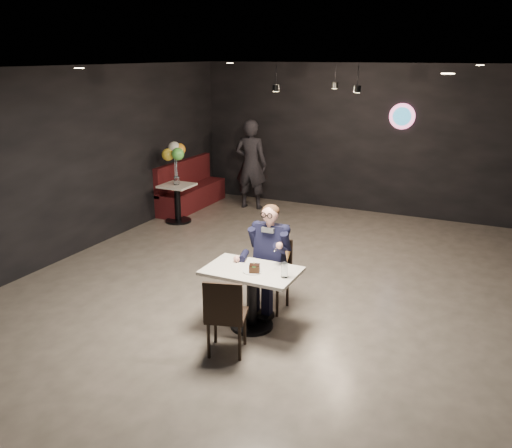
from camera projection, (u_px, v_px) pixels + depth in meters
The scene contains 17 objects.
floor at pixel (270, 289), 7.62m from camera, with size 9.00×9.00×0.00m, color gray.
wall_sign at pixel (402, 116), 10.54m from camera, with size 0.50×0.06×0.50m, color pink, non-canonical shape.
pendant_lights at pixel (324, 73), 8.47m from camera, with size 1.40×1.20×0.36m, color black.
main_table at pixel (252, 298), 6.47m from camera, with size 1.10×0.70×0.75m, color white.
chair_far at pixel (270, 276), 6.92m from camera, with size 0.42×0.46×0.92m, color black.
chair_near at pixel (227, 314), 5.91m from camera, with size 0.42×0.46×0.92m, color black.
seated_man at pixel (271, 257), 6.84m from camera, with size 0.60×0.80×1.44m, color black.
dessert_plate at pixel (252, 271), 6.28m from camera, with size 0.22×0.22×0.01m, color white.
cake_slice at pixel (255, 269), 6.24m from camera, with size 0.12×0.10×0.08m, color black.
mint_leaf at pixel (254, 267), 6.19m from camera, with size 0.07×0.04×0.01m, color #2B832C.
sundae_glass at pixel (284, 270), 6.11m from camera, with size 0.08×0.08×0.17m, color silver.
wafer_cone at pixel (288, 257), 6.07m from camera, with size 0.06×0.06×0.13m, color #B68B4A.
booth_bench at pixel (192, 185), 11.52m from camera, with size 0.51×2.02×1.01m, color #400D12.
side_table at pixel (178, 204), 10.58m from camera, with size 0.58×0.58×0.73m, color white.
balloon_vase at pixel (177, 181), 10.44m from camera, with size 0.11×0.11×0.16m, color silver.
balloon_bunch at pixel (176, 159), 10.31m from camera, with size 0.43×0.43×0.71m, color yellow.
passerby at pixel (251, 164), 11.37m from camera, with size 0.69×0.45×1.89m, color black.
Camera 1 is at (2.82, -6.40, 3.17)m, focal length 38.00 mm.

